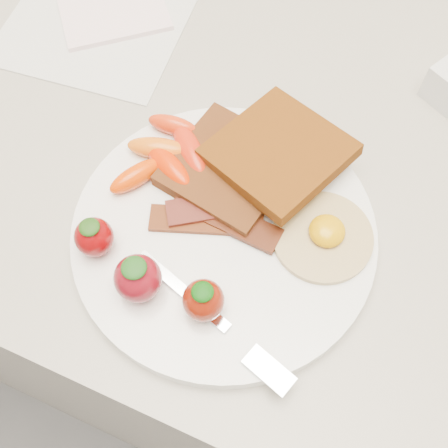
% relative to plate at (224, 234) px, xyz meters
% --- Properties ---
extents(counter, '(2.00, 0.60, 0.90)m').
position_rel_plate_xyz_m(counter, '(0.02, 0.13, -0.46)').
color(counter, gray).
rests_on(counter, ground).
extents(plate, '(0.27, 0.27, 0.02)m').
position_rel_plate_xyz_m(plate, '(0.00, 0.00, 0.00)').
color(plate, white).
rests_on(plate, counter).
extents(toast_lower, '(0.12, 0.12, 0.01)m').
position_rel_plate_xyz_m(toast_lower, '(-0.02, 0.06, 0.02)').
color(toast_lower, '#501E0D').
rests_on(toast_lower, plate).
extents(toast_upper, '(0.14, 0.14, 0.03)m').
position_rel_plate_xyz_m(toast_upper, '(0.02, 0.08, 0.03)').
color(toast_upper, '#3E1F08').
rests_on(toast_upper, toast_lower).
extents(fried_egg, '(0.09, 0.09, 0.02)m').
position_rel_plate_xyz_m(fried_egg, '(0.08, 0.03, 0.01)').
color(fried_egg, beige).
rests_on(fried_egg, plate).
extents(bacon_strips, '(0.12, 0.09, 0.01)m').
position_rel_plate_xyz_m(bacon_strips, '(-0.01, 0.01, 0.01)').
color(bacon_strips, '#341308').
rests_on(bacon_strips, plate).
extents(baby_carrots, '(0.09, 0.10, 0.02)m').
position_rel_plate_xyz_m(baby_carrots, '(-0.08, 0.05, 0.02)').
color(baby_carrots, orange).
rests_on(baby_carrots, plate).
extents(strawberries, '(0.14, 0.06, 0.05)m').
position_rel_plate_xyz_m(strawberries, '(-0.04, -0.07, 0.03)').
color(strawberries, '#730406').
rests_on(strawberries, plate).
extents(fork, '(0.16, 0.07, 0.00)m').
position_rel_plate_xyz_m(fork, '(0.03, -0.08, 0.01)').
color(fork, silver).
rests_on(fork, plate).
extents(paper_sheet, '(0.22, 0.28, 0.00)m').
position_rel_plate_xyz_m(paper_sheet, '(-0.24, 0.22, -0.01)').
color(paper_sheet, silver).
rests_on(paper_sheet, counter).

